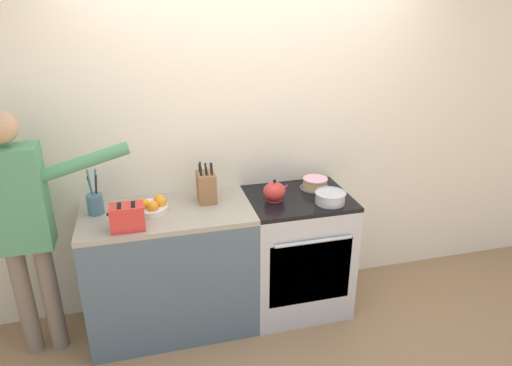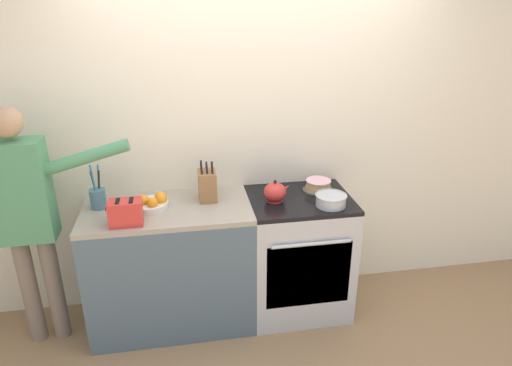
{
  "view_description": "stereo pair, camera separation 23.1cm",
  "coord_description": "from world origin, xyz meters",
  "px_view_note": "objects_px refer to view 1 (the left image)",
  "views": [
    {
      "loc": [
        -0.76,
        -2.51,
        2.27
      ],
      "look_at": [
        -0.04,
        0.27,
        1.08
      ],
      "focal_mm": 32.0,
      "sensor_mm": 36.0,
      "label": 1
    },
    {
      "loc": [
        -0.53,
        -2.56,
        2.27
      ],
      "look_at": [
        -0.04,
        0.27,
        1.08
      ],
      "focal_mm": 32.0,
      "sensor_mm": 36.0,
      "label": 2
    }
  ],
  "objects_px": {
    "tea_kettle": "(275,191)",
    "utensil_crock": "(95,203)",
    "stove_range": "(297,252)",
    "mixing_bowl": "(330,197)",
    "toaster": "(127,217)",
    "person_baker": "(22,218)",
    "fruit_bowl": "(151,206)",
    "knife_block": "(206,187)",
    "layer_cake": "(315,184)"
  },
  "relations": [
    {
      "from": "layer_cake",
      "to": "person_baker",
      "type": "relative_size",
      "value": 0.13
    },
    {
      "from": "tea_kettle",
      "to": "person_baker",
      "type": "bearing_deg",
      "value": -179.2
    },
    {
      "from": "layer_cake",
      "to": "fruit_bowl",
      "type": "xyz_separation_m",
      "value": [
        -1.2,
        -0.09,
        0.0
      ]
    },
    {
      "from": "stove_range",
      "to": "mixing_bowl",
      "type": "xyz_separation_m",
      "value": [
        0.17,
        -0.16,
        0.5
      ]
    },
    {
      "from": "tea_kettle",
      "to": "stove_range",
      "type": "bearing_deg",
      "value": 4.43
    },
    {
      "from": "layer_cake",
      "to": "utensil_crock",
      "type": "relative_size",
      "value": 0.71
    },
    {
      "from": "stove_range",
      "to": "tea_kettle",
      "type": "relative_size",
      "value": 4.82
    },
    {
      "from": "person_baker",
      "to": "knife_block",
      "type": "bearing_deg",
      "value": 1.48
    },
    {
      "from": "layer_cake",
      "to": "knife_block",
      "type": "xyz_separation_m",
      "value": [
        -0.81,
        -0.02,
        0.07
      ]
    },
    {
      "from": "tea_kettle",
      "to": "knife_block",
      "type": "xyz_separation_m",
      "value": [
        -0.46,
        0.11,
        0.04
      ]
    },
    {
      "from": "mixing_bowl",
      "to": "utensil_crock",
      "type": "xyz_separation_m",
      "value": [
        -1.56,
        0.24,
        0.03
      ]
    },
    {
      "from": "person_baker",
      "to": "stove_range",
      "type": "bearing_deg",
      "value": -3.66
    },
    {
      "from": "stove_range",
      "to": "toaster",
      "type": "relative_size",
      "value": 4.19
    },
    {
      "from": "layer_cake",
      "to": "person_baker",
      "type": "height_order",
      "value": "person_baker"
    },
    {
      "from": "layer_cake",
      "to": "toaster",
      "type": "bearing_deg",
      "value": -167.25
    },
    {
      "from": "knife_block",
      "to": "toaster",
      "type": "relative_size",
      "value": 1.33
    },
    {
      "from": "knife_block",
      "to": "mixing_bowl",
      "type": "bearing_deg",
      "value": -16.83
    },
    {
      "from": "toaster",
      "to": "tea_kettle",
      "type": "bearing_deg",
      "value": 10.37
    },
    {
      "from": "tea_kettle",
      "to": "fruit_bowl",
      "type": "height_order",
      "value": "tea_kettle"
    },
    {
      "from": "tea_kettle",
      "to": "mixing_bowl",
      "type": "distance_m",
      "value": 0.39
    },
    {
      "from": "layer_cake",
      "to": "person_baker",
      "type": "distance_m",
      "value": 1.98
    },
    {
      "from": "stove_range",
      "to": "knife_block",
      "type": "height_order",
      "value": "knife_block"
    },
    {
      "from": "stove_range",
      "to": "layer_cake",
      "type": "bearing_deg",
      "value": 33.31
    },
    {
      "from": "mixing_bowl",
      "to": "layer_cake",
      "type": "bearing_deg",
      "value": 91.71
    },
    {
      "from": "stove_range",
      "to": "utensil_crock",
      "type": "xyz_separation_m",
      "value": [
        -1.39,
        0.08,
        0.54
      ]
    },
    {
      "from": "mixing_bowl",
      "to": "person_baker",
      "type": "relative_size",
      "value": 0.13
    },
    {
      "from": "fruit_bowl",
      "to": "person_baker",
      "type": "xyz_separation_m",
      "value": [
        -0.77,
        -0.06,
        0.04
      ]
    },
    {
      "from": "stove_range",
      "to": "mixing_bowl",
      "type": "height_order",
      "value": "mixing_bowl"
    },
    {
      "from": "utensil_crock",
      "to": "knife_block",
      "type": "bearing_deg",
      "value": 0.71
    },
    {
      "from": "mixing_bowl",
      "to": "utensil_crock",
      "type": "relative_size",
      "value": 0.68
    },
    {
      "from": "tea_kettle",
      "to": "utensil_crock",
      "type": "distance_m",
      "value": 1.21
    },
    {
      "from": "tea_kettle",
      "to": "fruit_bowl",
      "type": "bearing_deg",
      "value": 177.73
    },
    {
      "from": "mixing_bowl",
      "to": "knife_block",
      "type": "distance_m",
      "value": 0.86
    },
    {
      "from": "tea_kettle",
      "to": "utensil_crock",
      "type": "xyz_separation_m",
      "value": [
        -1.2,
        0.1,
        0.01
      ]
    },
    {
      "from": "mixing_bowl",
      "to": "fruit_bowl",
      "type": "relative_size",
      "value": 0.89
    },
    {
      "from": "layer_cake",
      "to": "mixing_bowl",
      "type": "height_order",
      "value": "same"
    },
    {
      "from": "toaster",
      "to": "utensil_crock",
      "type": "bearing_deg",
      "value": 126.49
    },
    {
      "from": "stove_range",
      "to": "utensil_crock",
      "type": "distance_m",
      "value": 1.49
    },
    {
      "from": "stove_range",
      "to": "tea_kettle",
      "type": "bearing_deg",
      "value": -175.57
    },
    {
      "from": "mixing_bowl",
      "to": "person_baker",
      "type": "xyz_separation_m",
      "value": [
        -1.98,
        0.12,
        0.03
      ]
    },
    {
      "from": "utensil_crock",
      "to": "tea_kettle",
      "type": "bearing_deg",
      "value": -4.58
    },
    {
      "from": "mixing_bowl",
      "to": "person_baker",
      "type": "bearing_deg",
      "value": 176.51
    },
    {
      "from": "tea_kettle",
      "to": "fruit_bowl",
      "type": "relative_size",
      "value": 0.79
    },
    {
      "from": "mixing_bowl",
      "to": "tea_kettle",
      "type": "bearing_deg",
      "value": 158.23
    },
    {
      "from": "mixing_bowl",
      "to": "utensil_crock",
      "type": "distance_m",
      "value": 1.58
    },
    {
      "from": "layer_cake",
      "to": "toaster",
      "type": "relative_size",
      "value": 1.02
    },
    {
      "from": "layer_cake",
      "to": "knife_block",
      "type": "relative_size",
      "value": 0.76
    },
    {
      "from": "fruit_bowl",
      "to": "toaster",
      "type": "distance_m",
      "value": 0.26
    },
    {
      "from": "mixing_bowl",
      "to": "toaster",
      "type": "bearing_deg",
      "value": -178.35
    },
    {
      "from": "utensil_crock",
      "to": "person_baker",
      "type": "relative_size",
      "value": 0.19
    }
  ]
}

